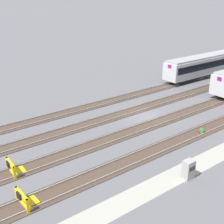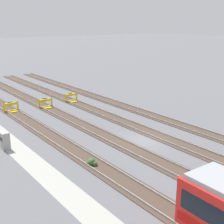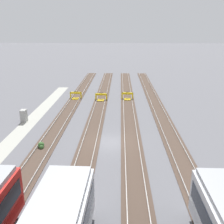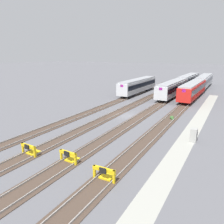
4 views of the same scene
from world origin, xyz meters
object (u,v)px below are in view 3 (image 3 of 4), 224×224
bumper_stop_nearest_track (76,96)px  bumper_stop_middle_track (127,97)px  bumper_stop_near_inner_track (101,97)px  electrical_cabinet (24,116)px  weed_clump (41,146)px

bumper_stop_nearest_track → bumper_stop_middle_track: 8.90m
bumper_stop_nearest_track → bumper_stop_near_inner_track: (0.91, 4.44, 0.00)m
bumper_stop_nearest_track → electrical_cabinet: (11.73, -4.81, 0.29)m
bumper_stop_near_inner_track → weed_clump: (18.55, -4.76, -0.27)m
bumper_stop_nearest_track → electrical_cabinet: 12.68m
bumper_stop_near_inner_track → electrical_cabinet: (10.82, -9.25, 0.29)m
bumper_stop_middle_track → electrical_cabinet: bearing=-49.8°
bumper_stop_nearest_track → bumper_stop_middle_track: same height
bumper_stop_middle_track → weed_clump: size_ratio=2.18×
bumper_stop_middle_track → electrical_cabinet: electrical_cabinet is taller
bumper_stop_nearest_track → electrical_cabinet: bearing=-22.3°
bumper_stop_near_inner_track → weed_clump: size_ratio=2.18×
weed_clump → bumper_stop_nearest_track: bearing=179.0°
bumper_stop_nearest_track → bumper_stop_near_inner_track: same height
bumper_stop_near_inner_track → bumper_stop_middle_track: bearing=99.6°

